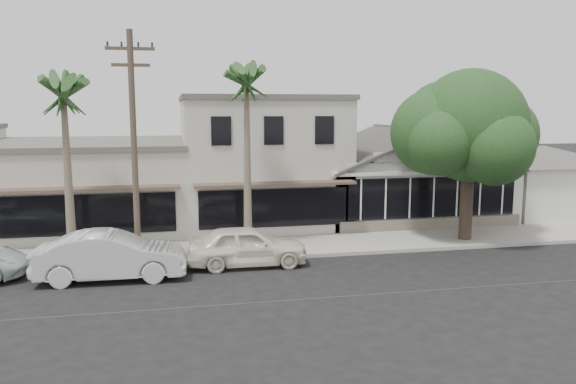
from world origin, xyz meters
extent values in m
plane|color=black|center=(0.00, 0.00, 0.00)|extent=(140.00, 140.00, 0.00)
cube|color=#9E9991|center=(-8.00, 6.75, 0.07)|extent=(90.00, 3.50, 0.15)
cube|color=white|center=(5.00, 12.50, 1.50)|extent=(10.00, 8.00, 3.00)
cube|color=black|center=(5.00, 8.44, 1.75)|extent=(8.80, 0.10, 2.00)
cube|color=#60564C|center=(5.00, 8.45, 0.35)|extent=(9.60, 0.18, 0.70)
cube|color=white|center=(13.20, 11.50, 1.50)|extent=(6.00, 6.00, 3.00)
cube|color=beige|center=(-3.00, 13.50, 3.25)|extent=(8.00, 10.00, 6.50)
cube|color=beige|center=(-12.00, 13.50, 2.10)|extent=(10.00, 10.00, 4.20)
cylinder|color=brown|center=(-9.00, 5.20, 4.50)|extent=(0.24, 0.24, 9.00)
cube|color=brown|center=(-9.00, 5.20, 8.30)|extent=(1.80, 0.12, 0.12)
cube|color=brown|center=(-9.00, 5.20, 7.70)|extent=(1.40, 0.12, 0.12)
imported|color=white|center=(-4.84, 4.28, 0.80)|extent=(4.70, 1.94, 1.59)
imported|color=silver|center=(-9.84, 3.52, 0.87)|extent=(5.32, 1.98, 1.74)
cylinder|color=#45372A|center=(5.52, 6.17, 1.55)|extent=(0.58, 0.58, 3.11)
sphere|color=#193515|center=(5.52, 6.17, 5.34)|extent=(5.05, 5.05, 5.05)
sphere|color=#193515|center=(7.27, 6.75, 4.86)|extent=(3.69, 3.69, 3.69)
sphere|color=#193515|center=(3.96, 6.55, 5.05)|extent=(3.89, 3.89, 3.89)
sphere|color=#193515|center=(5.91, 4.71, 4.47)|extent=(3.30, 3.30, 3.30)
sphere|color=#193515|center=(4.93, 7.72, 5.64)|extent=(3.50, 3.50, 3.50)
sphere|color=#193515|center=(6.68, 7.53, 6.02)|extent=(3.11, 3.11, 3.11)
sphere|color=#193515|center=(3.77, 5.39, 4.66)|extent=(2.91, 2.91, 2.91)
cone|color=#726651|center=(-4.47, 6.65, 3.48)|extent=(0.38, 0.38, 6.96)
cone|color=#726651|center=(-11.64, 6.40, 3.22)|extent=(0.40, 0.40, 6.44)
camera|label=1|loc=(-7.60, -16.90, 6.10)|focal=35.00mm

